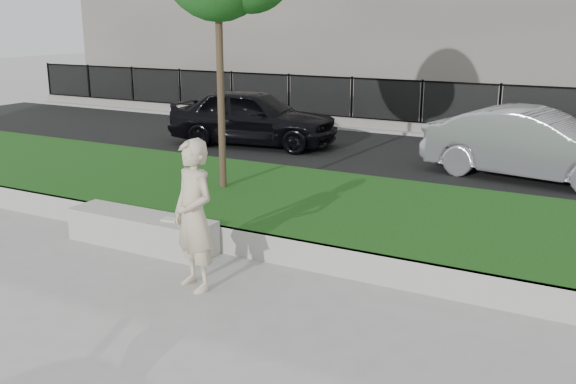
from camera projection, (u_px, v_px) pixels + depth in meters
The scene contains 11 objects.
ground at pixel (186, 278), 8.44m from camera, with size 90.00×90.00×0.00m, color gray.
grass_bank at pixel (293, 207), 10.93m from camera, with size 34.00×4.00×0.40m, color black.
grass_kerb at pixel (229, 241), 9.27m from camera, with size 34.00×0.08×0.40m, color #9E9B94.
street at pixel (400, 158), 15.63m from camera, with size 34.00×7.00×0.04m, color black.
far_pavement at pixel (449, 130), 19.43m from camera, with size 34.00×3.00×0.12m, color gray.
iron_fence at pixel (441, 118), 18.46m from camera, with size 32.00×0.30×1.50m.
stone_bench at pixel (142, 230), 9.57m from camera, with size 2.42×0.61×0.50m, color #9E9B94.
man at pixel (194, 216), 7.90m from camera, with size 0.70×0.46×1.91m, color beige.
book at pixel (171, 220), 9.22m from camera, with size 0.24×0.17×0.03m, color beige.
car_dark at pixel (253, 117), 16.97m from camera, with size 1.79×4.46×1.52m, color black.
car_silver at pixel (534, 145), 13.31m from camera, with size 1.56×4.47×1.47m, color #919399.
Camera 1 is at (4.95, -6.24, 3.29)m, focal length 40.00 mm.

